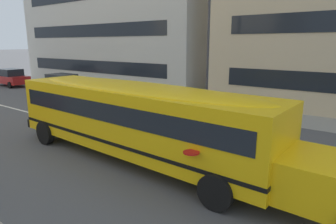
{
  "coord_description": "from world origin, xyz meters",
  "views": [
    {
      "loc": [
        8.37,
        -8.67,
        3.99
      ],
      "look_at": [
        2.47,
        -0.73,
        1.68
      ],
      "focal_mm": 31.4,
      "sensor_mm": 36.0,
      "label": 1
    }
  ],
  "objects": [
    {
      "name": "ground_plane",
      "position": [
        0.0,
        0.0,
        0.0
      ],
      "size": [
        400.0,
        400.0,
        0.0
      ],
      "primitive_type": "plane",
      "color": "#4C4C4F"
    },
    {
      "name": "apartment_block_far_left",
      "position": [
        -13.98,
        15.24,
        8.25
      ],
      "size": [
        21.39,
        12.19,
        16.5
      ],
      "color": "#B7B7B2",
      "rests_on": "ground_plane"
    },
    {
      "name": "lane_centreline",
      "position": [
        0.0,
        0.0,
        0.0
      ],
      "size": [
        110.0,
        0.16,
        0.01
      ],
      "primitive_type": "cube",
      "color": "silver",
      "rests_on": "ground_plane"
    },
    {
      "name": "parked_car_red_by_entrance",
      "position": [
        -20.4,
        4.9,
        0.84
      ],
      "size": [
        3.9,
        1.89,
        1.64
      ],
      "rotation": [
        0.0,
        0.0,
        0.0
      ],
      "color": "maroon",
      "rests_on": "ground_plane"
    },
    {
      "name": "school_bus",
      "position": [
        1.77,
        -1.47,
        1.6
      ],
      "size": [
        12.12,
        3.08,
        2.7
      ],
      "rotation": [
        0.0,
        0.0,
        -0.03
      ],
      "color": "yellow",
      "rests_on": "ground_plane"
    },
    {
      "name": "sidewalk_far",
      "position": [
        0.0,
        7.67,
        0.01
      ],
      "size": [
        120.0,
        3.0,
        0.01
      ],
      "primitive_type": "cube",
      "color": "gray",
      "rests_on": "ground_plane"
    },
    {
      "name": "parked_car_silver_far_corner",
      "position": [
        -12.15,
        4.94,
        0.84
      ],
      "size": [
        3.91,
        1.89,
        1.64
      ],
      "rotation": [
        0.0,
        0.0,
        -0.0
      ],
      "color": "#B7BABF",
      "rests_on": "ground_plane"
    },
    {
      "name": "street_lamp",
      "position": [
        -0.32,
        6.97,
        4.31
      ],
      "size": [
        0.44,
        0.44,
        6.8
      ],
      "color": "#38383D",
      "rests_on": "ground_plane"
    }
  ]
}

